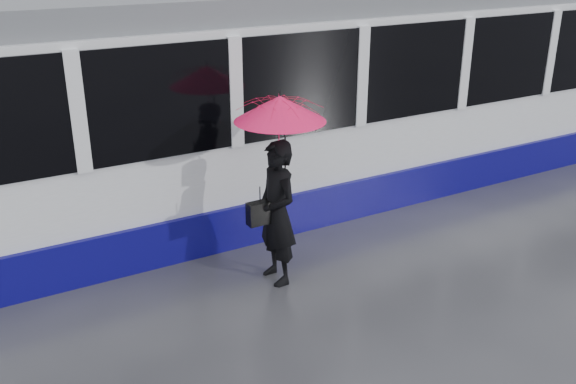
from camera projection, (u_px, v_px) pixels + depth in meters
ground at (247, 297)px, 7.81m from camera, size 90.00×90.00×0.00m
rails at (175, 222)px, 9.82m from camera, size 34.00×1.51×0.02m
tram at (341, 95)px, 10.61m from camera, size 26.00×2.56×3.35m
woman at (277, 213)px, 7.87m from camera, size 0.45×0.68×1.84m
umbrella at (280, 126)px, 7.48m from camera, size 1.10×1.10×1.25m
handbag at (260, 213)px, 7.77m from camera, size 0.33×0.15×0.47m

